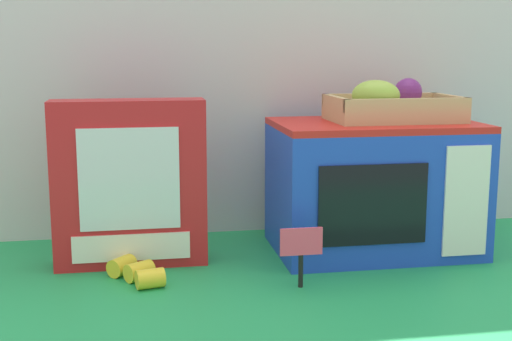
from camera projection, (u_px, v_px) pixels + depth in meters
The scene contains 7 objects.
ground_plane at pixel (295, 253), 1.31m from camera, with size 1.70×1.70×0.00m, color #219E54.
display_back_panel at pixel (276, 50), 1.43m from camera, with size 1.61×0.03×0.76m, color silver.
toy_microwave at pixel (374, 186), 1.32m from camera, with size 0.38×0.25×0.25m.
food_groups_crate at pixel (392, 107), 1.30m from camera, with size 0.24×0.15×0.08m.
cookie_set_box at pixel (130, 184), 1.22m from camera, with size 0.27×0.08×0.30m.
price_sign at pixel (301, 248), 1.11m from camera, with size 0.07×0.01×0.10m.
loose_toy_banana at pixel (137, 272), 1.15m from camera, with size 0.10×0.12×0.03m.
Camera 1 is at (-0.29, -1.23, 0.39)m, focal length 48.32 mm.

